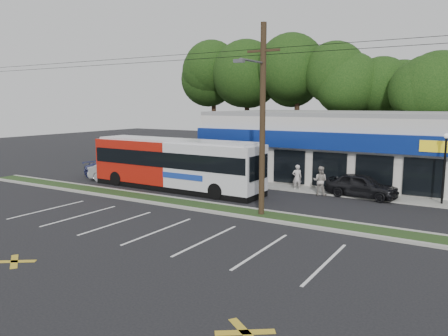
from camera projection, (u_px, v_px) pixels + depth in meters
ground at (204, 213)px, 24.02m from camera, size 120.00×120.00×0.00m
grass_strip at (214, 208)px, 24.86m from camera, size 40.00×1.60×0.12m
curb_south at (206, 211)px, 24.14m from camera, size 40.00×0.25×0.14m
curb_north at (222, 205)px, 25.57m from camera, size 40.00×0.25×0.14m
sidewalk at (342, 193)px, 29.05m from camera, size 32.00×2.20×0.10m
strip_mall at (375, 146)px, 34.26m from camera, size 25.00×12.55×5.30m
utility_pole at (259, 114)px, 22.55m from camera, size 50.00×2.77×10.00m
lamp_post at (445, 160)px, 25.42m from camera, size 0.30×0.30×4.25m
tree_line at (385, 78)px, 42.71m from camera, size 46.76×6.76×11.83m
metrobus at (176, 163)px, 30.33m from camera, size 13.10×3.01×3.50m
car_dark at (362, 186)px, 27.81m from camera, size 4.71×2.36×1.54m
car_silver at (119, 172)px, 33.49m from camera, size 4.91×2.54×1.54m
car_blue at (104, 171)px, 34.86m from camera, size 4.60×2.68×1.25m
pedestrian_a at (297, 178)px, 30.04m from camera, size 0.79×0.72×1.80m
pedestrian_b at (320, 181)px, 28.49m from camera, size 0.99×0.80×1.91m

